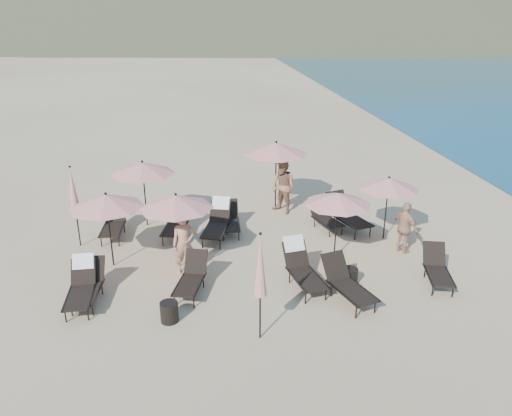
{
  "coord_description": "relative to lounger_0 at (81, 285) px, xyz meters",
  "views": [
    {
      "loc": [
        -1.63,
        -10.36,
        6.5
      ],
      "look_at": [
        -0.21,
        3.5,
        1.1
      ],
      "focal_mm": 35.0,
      "sensor_mm": 36.0,
      "label": 1
    }
  ],
  "objects": [
    {
      "name": "umbrella_open_1",
      "position": [
        2.26,
        1.65,
        1.42
      ],
      "size": [
        2.0,
        2.0,
        2.15
      ],
      "color": "black",
      "rests_on": "ground"
    },
    {
      "name": "umbrella_closed_1",
      "position": [
        -0.78,
        3.27,
        1.27
      ],
      "size": [
        0.29,
        0.29,
        2.51
      ],
      "color": "black",
      "rests_on": "ground"
    },
    {
      "name": "lounger_0",
      "position": [
        0.0,
        0.0,
        0.0
      ],
      "size": [
        0.68,
        1.64,
        1.01
      ],
      "rotation": [
        0.0,
        0.0,
        0.05
      ],
      "color": "black",
      "rests_on": "ground"
    },
    {
      "name": "side_table_1",
      "position": [
        6.66,
        0.2,
        -0.26
      ],
      "size": [
        0.43,
        0.43,
        0.44
      ],
      "primitive_type": "cylinder",
      "color": "black",
      "rests_on": "ground"
    },
    {
      "name": "umbrella_open_3",
      "position": [
        1.07,
        4.67,
        1.48
      ],
      "size": [
        2.06,
        2.06,
        2.22
      ],
      "color": "black",
      "rests_on": "ground"
    },
    {
      "name": "lounger_4",
      "position": [
        6.37,
        -0.52,
        -0.03
      ],
      "size": [
        1.15,
        1.8,
        0.97
      ],
      "rotation": [
        0.0,
        0.0,
        0.33
      ],
      "color": "black",
      "rests_on": "ground"
    },
    {
      "name": "lounger_7",
      "position": [
        2.1,
        3.72,
        -0.02
      ],
      "size": [
        0.92,
        1.79,
        0.98
      ],
      "rotation": [
        0.0,
        0.0,
        -0.17
      ],
      "color": "black",
      "rests_on": "ground"
    },
    {
      "name": "umbrella_open_0",
      "position": [
        0.42,
        1.89,
        1.42
      ],
      "size": [
        2.0,
        2.0,
        2.15
      ],
      "color": "black",
      "rests_on": "ground"
    },
    {
      "name": "beachgoer_a",
      "position": [
        2.42,
        1.28,
        0.36
      ],
      "size": [
        0.68,
        0.51,
        1.69
      ],
      "primitive_type": "imported",
      "rotation": [
        0.0,
        0.0,
        0.18
      ],
      "color": "tan",
      "rests_on": "ground"
    },
    {
      "name": "side_table_0",
      "position": [
        2.13,
        -1.03,
        -0.24
      ],
      "size": [
        0.41,
        0.41,
        0.48
      ],
      "primitive_type": "cylinder",
      "color": "black",
      "rests_on": "ground"
    },
    {
      "name": "lounger_2",
      "position": [
        2.62,
        0.23,
        -0.07
      ],
      "size": [
        0.93,
        1.62,
        0.88
      ],
      "rotation": [
        0.0,
        0.0,
        -0.24
      ],
      "color": "black",
      "rests_on": "ground"
    },
    {
      "name": "lounger_5",
      "position": [
        8.92,
        0.04,
        -0.07
      ],
      "size": [
        0.89,
        1.61,
        0.88
      ],
      "rotation": [
        0.0,
        0.0,
        -0.21
      ],
      "color": "black",
      "rests_on": "ground"
    },
    {
      "name": "lounger_10",
      "position": [
        6.84,
        3.83,
        -0.09
      ],
      "size": [
        1.0,
        1.57,
        0.84
      ],
      "rotation": [
        0.0,
        0.0,
        0.33
      ],
      "color": "black",
      "rests_on": "ground"
    },
    {
      "name": "umbrella_open_4",
      "position": [
        5.54,
        5.98,
        1.67
      ],
      "size": [
        2.26,
        2.26,
        2.43
      ],
      "color": "black",
      "rests_on": "ground"
    },
    {
      "name": "lounger_6",
      "position": [
        0.14,
        3.89,
        -0.04
      ],
      "size": [
        0.66,
        1.66,
        0.95
      ],
      "rotation": [
        0.0,
        0.0,
        -0.02
      ],
      "color": "black",
      "rests_on": "ground"
    },
    {
      "name": "ground",
      "position": [
        4.73,
        -0.47,
        -0.48
      ],
      "size": [
        800.0,
        800.0,
        0.0
      ],
      "primitive_type": "plane",
      "color": "#D6BA8C",
      "rests_on": "ground"
    },
    {
      "name": "lounger_3",
      "position": [
        5.42,
        0.3,
        0.04
      ],
      "size": [
        0.98,
        1.84,
        1.09
      ],
      "rotation": [
        0.0,
        0.0,
        0.21
      ],
      "color": "black",
      "rests_on": "ground"
    },
    {
      "name": "lounger_1",
      "position": [
        0.15,
        0.1,
        -0.07
      ],
      "size": [
        0.65,
        1.55,
        0.87
      ],
      "rotation": [
        0.0,
        0.0,
        -0.05
      ],
      "color": "black",
      "rests_on": "ground"
    },
    {
      "name": "lounger_11",
      "position": [
        7.56,
        3.73,
        0.01
      ],
      "size": [
        1.26,
        1.96,
        1.05
      ],
      "rotation": [
        0.0,
        0.0,
        0.34
      ],
      "color": "black",
      "rests_on": "ground"
    },
    {
      "name": "umbrella_closed_0",
      "position": [
        4.11,
        -1.86,
        1.25
      ],
      "size": [
        0.29,
        0.29,
        2.49
      ],
      "color": "black",
      "rests_on": "ground"
    },
    {
      "name": "lounger_8",
      "position": [
        3.36,
        3.52,
        0.04
      ],
      "size": [
        1.04,
        1.86,
        1.1
      ],
      "rotation": [
        0.0,
        0.0,
        -0.24
      ],
      "color": "black",
      "rests_on": "ground"
    },
    {
      "name": "beachgoer_b",
      "position": [
        5.7,
        5.33,
        0.48
      ],
      "size": [
        1.15,
        1.19,
        1.93
      ],
      "primitive_type": "imported",
      "rotation": [
        0.0,
        0.0,
        -0.91
      ],
      "color": "#996B4F",
      "rests_on": "ground"
    },
    {
      "name": "lounger_9",
      "position": [
        3.77,
        3.88,
        -0.07
      ],
      "size": [
        0.6,
        1.54,
        0.88
      ],
      "rotation": [
        0.0,
        0.0,
        -0.01
      ],
      "color": "black",
      "rests_on": "ground"
    },
    {
      "name": "umbrella_open_2",
      "position": [
        6.64,
        1.71,
        1.32
      ],
      "size": [
        1.9,
        1.9,
        2.04
      ],
      "color": "black",
      "rests_on": "ground"
    },
    {
      "name": "umbrella_open_5",
      "position": [
        8.5,
        2.87,
        1.31
      ],
      "size": [
        1.88,
        1.88,
        2.03
      ],
      "color": "black",
      "rests_on": "ground"
    },
    {
      "name": "beachgoer_c",
      "position": [
        8.73,
        1.86,
        0.29
      ],
      "size": [
        0.77,
        0.97,
        1.54
      ],
      "primitive_type": "imported",
      "rotation": [
        0.0,
        0.0,
        2.07
      ],
      "color": "tan",
      "rests_on": "ground"
    }
  ]
}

